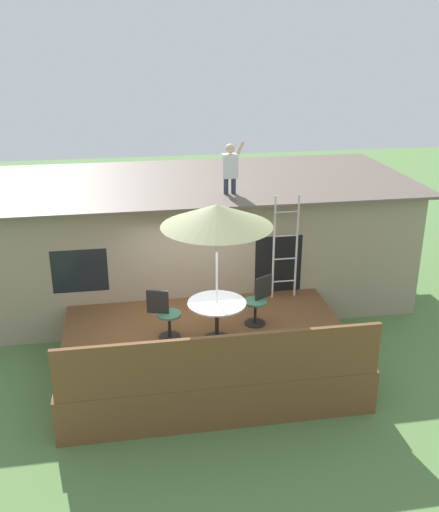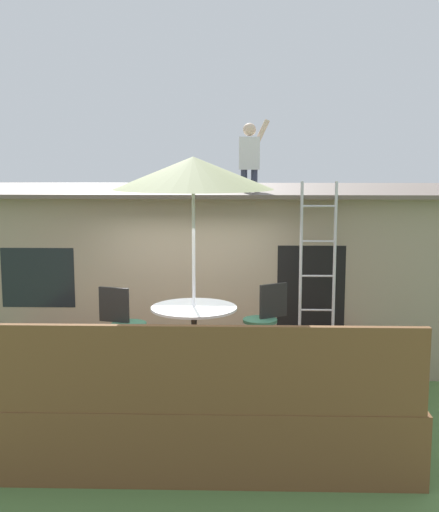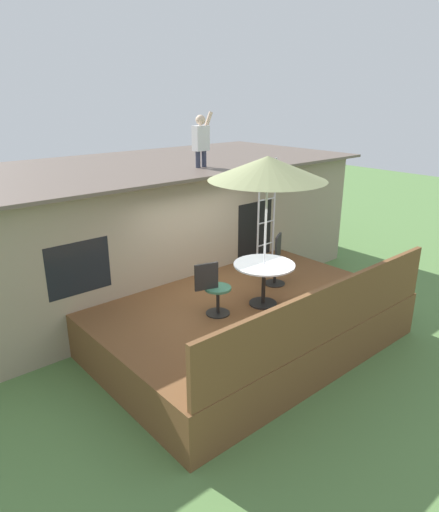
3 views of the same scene
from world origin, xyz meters
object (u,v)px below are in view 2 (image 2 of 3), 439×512
at_px(person_figure, 250,152).
at_px(patio_table, 194,320).
at_px(patio_chair_right, 265,320).
at_px(patio_umbrella, 193,173).
at_px(patio_chair_left, 124,324).
at_px(step_ladder, 318,259).

bearing_deg(person_figure, patio_table, -105.46).
bearing_deg(patio_chair_right, person_figure, -115.80).
bearing_deg(patio_chair_right, patio_umbrella, 0.00).
bearing_deg(person_figure, patio_chair_left, -124.96).
relative_size(patio_table, patio_umbrella, 0.41).
distance_m(step_ladder, patio_chair_left, 2.95).
bearing_deg(patio_umbrella, patio_chair_right, 30.64).
distance_m(patio_table, person_figure, 3.33).
bearing_deg(patio_chair_left, patio_chair_right, 24.16).
distance_m(patio_table, step_ladder, 2.34).
height_order(patio_table, patio_umbrella, patio_umbrella).
bearing_deg(patio_chair_right, patio_chair_left, -22.08).
bearing_deg(patio_chair_left, patio_table, 0.00).
xyz_separation_m(patio_table, patio_umbrella, (-0.00, 0.00, 1.76)).
relative_size(patio_umbrella, patio_chair_left, 2.76).
relative_size(patio_table, patio_chair_left, 1.13).
distance_m(patio_table, patio_chair_right, 1.03).
xyz_separation_m(step_ladder, person_figure, (-0.96, 0.99, 1.51)).
height_order(patio_table, person_figure, person_figure).
height_order(person_figure, patio_chair_left, person_figure).
relative_size(patio_table, patio_chair_right, 1.13).
bearing_deg(patio_chair_left, person_figure, 70.63).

